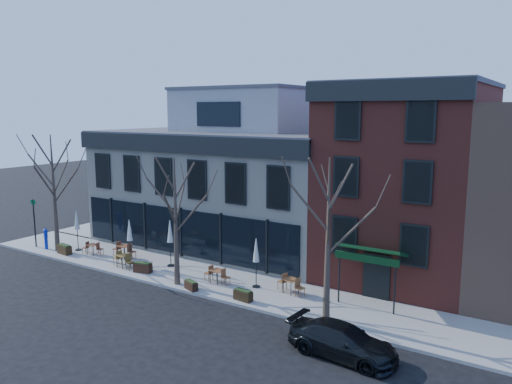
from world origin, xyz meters
The scene contains 24 objects.
ground centered at (0.00, 0.00, 0.00)m, with size 120.00×120.00×0.00m, color black.
sidewalk_front centered at (3.25, -2.15, 0.07)m, with size 33.50×4.70×0.15m, color gray.
sidewalk_side centered at (-11.25, 6.00, 0.07)m, with size 4.50×12.00×0.15m, color gray.
corner_building centered at (0.07, 5.07, 4.72)m, with size 18.39×10.39×11.10m.
red_brick_building centered at (13.00, 4.98, 5.64)m, with size 8.20×11.78×11.18m.
tree_corner centered at (-8.49, -3.20, 4.25)m, with size 3.93×3.98×7.92m.
tree_mid centered at (3.01, -3.90, 3.79)m, with size 3.50×3.55×7.04m.
tree_right centered at (12.01, -3.90, 4.02)m, with size 3.72×3.77×7.48m.
sign_pole centered at (-10.50, -3.50, 2.07)m, with size 0.50×0.10×3.40m.
parked_sedan centered at (13.87, -6.41, 0.65)m, with size 1.82×4.48×1.30m, color black.
call_box centered at (-9.37, -3.46, 0.93)m, with size 0.30×0.29×1.48m.
cafe_set_0 centered at (-5.60, -2.59, 0.57)m, with size 1.60×0.75×0.82m.
cafe_set_1 centered at (-3.28, -1.96, 0.65)m, with size 1.85×0.75×0.98m.
cafe_set_2 centered at (-1.73, -3.44, 0.64)m, with size 1.85×0.83×0.95m.
cafe_set_4 centered at (4.78, -2.59, 0.62)m, with size 1.75×0.75×0.91m.
cafe_set_5 centered at (9.00, -1.76, 0.63)m, with size 1.83×0.93×0.94m.
umbrella_0 centered at (-7.27, -2.46, 2.11)m, with size 0.44×0.44×2.78m.
umbrella_1 centered at (-1.97, -2.65, 2.13)m, with size 0.45×0.45×2.80m.
umbrella_2 centered at (0.52, -1.69, 2.19)m, with size 0.46×0.46×2.89m.
umbrella_4 centered at (6.96, -1.97, 2.07)m, with size 0.44×0.44×2.72m.
planter_0 centered at (-7.28, -3.55, 0.47)m, with size 1.18×0.58×0.64m.
planter_1 centered at (-0.05, -3.50, 0.45)m, with size 1.16×0.67×0.61m.
planter_2 centered at (4.25, -4.20, 0.40)m, with size 0.96×0.64×0.50m.
planter_3 centered at (7.45, -3.96, 0.43)m, with size 1.04×0.51×0.56m.
Camera 1 is at (20.95, -23.81, 9.65)m, focal length 35.00 mm.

